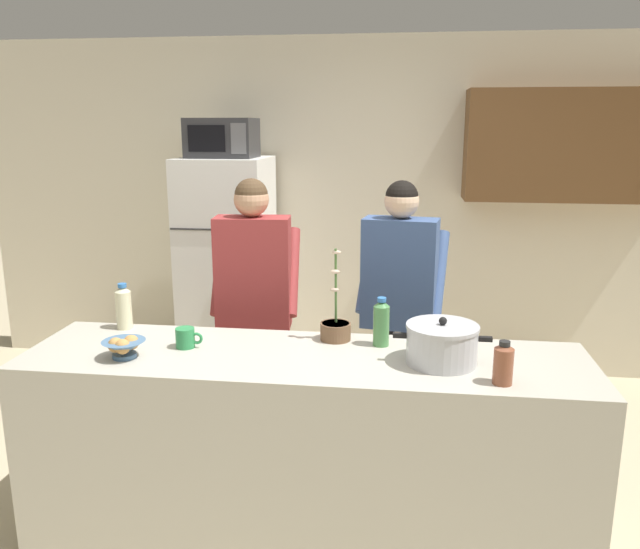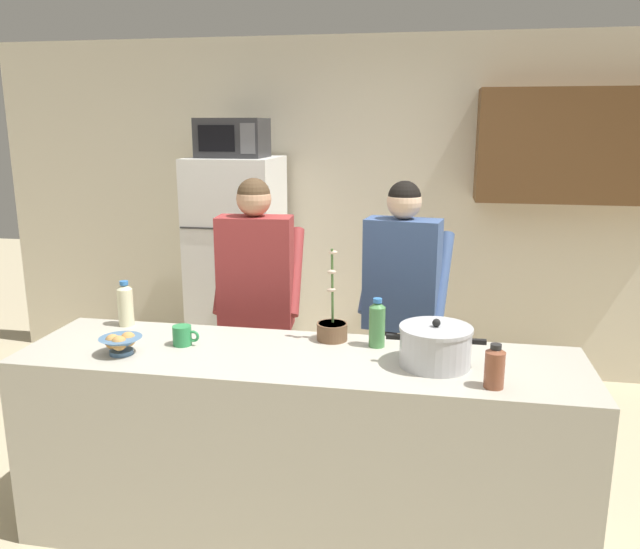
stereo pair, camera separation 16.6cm
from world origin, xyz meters
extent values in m
plane|color=#C6B793|center=(0.00, 0.00, 0.00)|extent=(14.00, 14.00, 0.00)
cube|color=beige|center=(0.00, 2.30, 1.30)|extent=(6.00, 0.12, 2.60)
cube|color=brown|center=(1.60, 2.07, 1.80)|extent=(1.47, 0.34, 0.78)
cube|color=#BCB7A8|center=(0.00, 0.00, 0.46)|extent=(2.60, 0.68, 0.92)
cube|color=white|center=(-0.88, 1.85, 0.86)|extent=(0.64, 0.64, 1.71)
cube|color=#333333|center=(-0.88, 1.53, 1.23)|extent=(0.63, 0.01, 0.01)
cylinder|color=#B2B2B7|center=(-0.70, 1.50, 0.77)|extent=(0.02, 0.02, 0.77)
cube|color=#2D2D30|center=(-0.88, 1.83, 1.85)|extent=(0.48, 0.36, 0.28)
cube|color=black|center=(-0.94, 1.65, 1.85)|extent=(0.26, 0.01, 0.18)
cube|color=#59595B|center=(-0.71, 1.65, 1.85)|extent=(0.11, 0.01, 0.21)
cylinder|color=#33384C|center=(-0.33, 0.72, 0.40)|extent=(0.11, 0.11, 0.81)
cylinder|color=#33384C|center=(-0.48, 0.71, 0.40)|extent=(0.11, 0.11, 0.81)
cube|color=#993333|center=(-0.41, 0.72, 1.13)|extent=(0.44, 0.24, 0.64)
sphere|color=tan|center=(-0.41, 0.72, 1.54)|extent=(0.20, 0.20, 0.20)
sphere|color=#4C3823|center=(-0.41, 0.72, 1.57)|extent=(0.19, 0.19, 0.19)
cylinder|color=#993333|center=(-0.21, 0.86, 1.11)|extent=(0.11, 0.38, 0.49)
cylinder|color=#993333|center=(-0.63, 0.82, 1.11)|extent=(0.11, 0.38, 0.49)
cylinder|color=black|center=(0.49, 0.84, 0.40)|extent=(0.11, 0.11, 0.80)
cylinder|color=black|center=(0.35, 0.86, 0.40)|extent=(0.11, 0.11, 0.80)
cube|color=#3F598C|center=(0.42, 0.85, 1.12)|extent=(0.44, 0.26, 0.63)
sphere|color=beige|center=(0.42, 0.85, 1.53)|extent=(0.19, 0.19, 0.19)
sphere|color=black|center=(0.42, 0.85, 1.56)|extent=(0.18, 0.18, 0.18)
cylinder|color=#3F598C|center=(0.64, 0.93, 1.10)|extent=(0.14, 0.38, 0.49)
cylinder|color=#3F598C|center=(0.23, 1.00, 1.10)|extent=(0.14, 0.38, 0.49)
cylinder|color=silver|center=(0.62, -0.02, 1.00)|extent=(0.31, 0.31, 0.16)
cylinder|color=silver|center=(0.62, -0.02, 1.09)|extent=(0.32, 0.32, 0.02)
sphere|color=black|center=(0.62, -0.02, 1.12)|extent=(0.04, 0.04, 0.04)
cube|color=black|center=(0.43, -0.02, 1.04)|extent=(0.06, 0.02, 0.02)
cube|color=black|center=(0.80, -0.02, 1.04)|extent=(0.06, 0.02, 0.02)
cylinder|color=#2D8C4C|center=(-0.57, 0.03, 0.97)|extent=(0.09, 0.09, 0.10)
torus|color=#2D8C4C|center=(-0.52, 0.03, 0.97)|extent=(0.06, 0.01, 0.06)
cylinder|color=#4C7299|center=(-0.80, -0.14, 0.93)|extent=(0.11, 0.11, 0.02)
cone|color=#4C7299|center=(-0.80, -0.14, 0.97)|extent=(0.20, 0.20, 0.06)
sphere|color=tan|center=(-0.83, -0.16, 0.98)|extent=(0.07, 0.07, 0.07)
sphere|color=tan|center=(-0.78, -0.11, 0.98)|extent=(0.07, 0.07, 0.07)
sphere|color=tan|center=(-0.79, -0.17, 0.98)|extent=(0.07, 0.07, 0.07)
cylinder|color=beige|center=(-0.98, 0.27, 1.02)|extent=(0.08, 0.08, 0.20)
cone|color=beige|center=(-0.98, 0.27, 1.13)|extent=(0.08, 0.08, 0.03)
cylinder|color=#3372BF|center=(-0.98, 0.27, 1.15)|extent=(0.04, 0.04, 0.02)
cylinder|color=brown|center=(0.85, -0.22, 1.00)|extent=(0.08, 0.08, 0.15)
cone|color=brown|center=(0.85, -0.22, 1.08)|extent=(0.08, 0.08, 0.02)
cylinder|color=#262626|center=(0.85, -0.22, 1.09)|extent=(0.04, 0.04, 0.02)
cylinder|color=#4C8C4C|center=(0.34, 0.18, 1.02)|extent=(0.08, 0.08, 0.19)
cone|color=#4C8C4C|center=(0.34, 0.18, 1.13)|extent=(0.08, 0.08, 0.03)
cylinder|color=#3372BF|center=(0.34, 0.18, 1.15)|extent=(0.04, 0.04, 0.02)
cylinder|color=brown|center=(0.12, 0.23, 0.96)|extent=(0.15, 0.15, 0.09)
cylinder|color=#38281E|center=(0.12, 0.23, 1.00)|extent=(0.14, 0.14, 0.01)
cylinder|color=#4C7238|center=(0.12, 0.23, 1.19)|extent=(0.01, 0.04, 0.37)
ellipsoid|color=beige|center=(0.11, 0.23, 1.17)|extent=(0.04, 0.03, 0.02)
ellipsoid|color=beige|center=(0.12, 0.22, 1.27)|extent=(0.04, 0.03, 0.02)
ellipsoid|color=beige|center=(0.12, 0.22, 1.36)|extent=(0.04, 0.03, 0.02)
camera|label=1|loc=(0.43, -2.70, 1.95)|focal=35.51mm
camera|label=2|loc=(0.59, -2.67, 1.95)|focal=35.51mm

